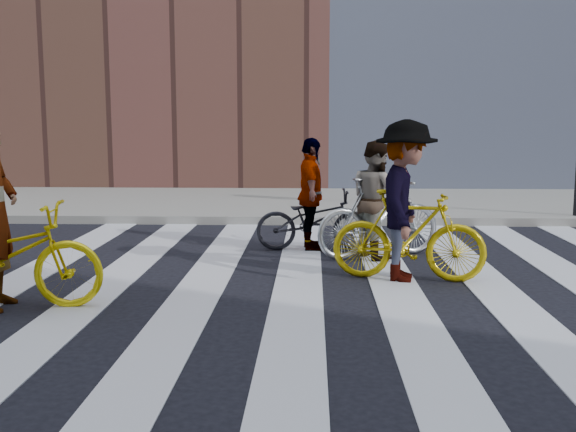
# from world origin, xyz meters

# --- Properties ---
(ground) EXTENTS (100.00, 100.00, 0.00)m
(ground) POSITION_xyz_m (0.00, 0.00, 0.00)
(ground) COLOR black
(ground) RESTS_ON ground
(sidewalk_far) EXTENTS (100.00, 5.00, 0.15)m
(sidewalk_far) POSITION_xyz_m (0.00, 7.50, 0.07)
(sidewalk_far) COLOR gray
(sidewalk_far) RESTS_ON ground
(zebra_crosswalk) EXTENTS (8.25, 10.00, 0.01)m
(zebra_crosswalk) POSITION_xyz_m (0.00, 0.00, 0.01)
(zebra_crosswalk) COLOR silver
(zebra_crosswalk) RESTS_ON ground
(bike_yellow_left) EXTENTS (2.09, 0.89, 1.07)m
(bike_yellow_left) POSITION_xyz_m (-3.52, -0.39, 0.53)
(bike_yellow_left) COLOR yellow
(bike_yellow_left) RESTS_ON ground
(bike_silver_mid) EXTENTS (1.91, 1.22, 1.11)m
(bike_silver_mid) POSITION_xyz_m (0.52, 2.26, 0.56)
(bike_silver_mid) COLOR #9B9FA4
(bike_silver_mid) RESTS_ON ground
(bike_yellow_right) EXTENTS (1.85, 0.83, 1.08)m
(bike_yellow_right) POSITION_xyz_m (0.74, 0.95, 0.54)
(bike_yellow_right) COLOR #C3A50A
(bike_yellow_right) RESTS_ON ground
(bike_dark_rear) EXTENTS (1.71, 0.70, 0.88)m
(bike_dark_rear) POSITION_xyz_m (-0.37, 2.76, 0.44)
(bike_dark_rear) COLOR black
(bike_dark_rear) RESTS_ON ground
(rider_mid) EXTENTS (0.87, 0.96, 1.60)m
(rider_mid) POSITION_xyz_m (0.47, 2.26, 0.80)
(rider_mid) COLOR slate
(rider_mid) RESTS_ON ground
(rider_right) EXTENTS (0.92, 1.33, 1.89)m
(rider_right) POSITION_xyz_m (0.69, 0.95, 0.95)
(rider_right) COLOR slate
(rider_right) RESTS_ON ground
(rider_rear) EXTENTS (0.46, 0.98, 1.63)m
(rider_rear) POSITION_xyz_m (-0.42, 2.76, 0.81)
(rider_rear) COLOR slate
(rider_rear) RESTS_ON ground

